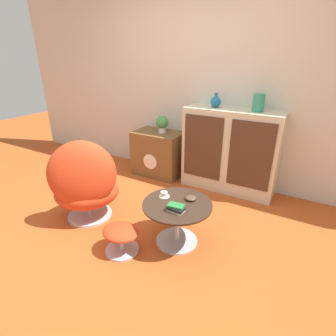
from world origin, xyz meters
TOP-DOWN VIEW (x-y plane):
  - ground_plane at (0.00, 0.00)m, footprint 12.00×12.00m
  - wall_back at (0.00, 1.72)m, footprint 6.40×0.06m
  - sideboard at (0.55, 1.49)m, footprint 1.18×0.39m
  - tv_console at (-0.49, 1.46)m, footprint 0.70×0.47m
  - egg_chair at (-0.52, 0.05)m, footprint 0.91×0.90m
  - ottoman at (0.11, -0.17)m, footprint 0.34×0.31m
  - coffee_table at (0.49, 0.19)m, footprint 0.64×0.64m
  - vase_leftmost at (0.31, 1.50)m, footprint 0.13×0.13m
  - vase_inner_left at (0.82, 1.50)m, footprint 0.13×0.13m
  - potted_plant at (-0.43, 1.46)m, footprint 0.18×0.18m
  - teacup at (0.32, 0.24)m, footprint 0.10×0.10m
  - book_stack at (0.53, 0.08)m, footprint 0.15×0.11m
  - bowl at (0.56, 0.32)m, footprint 0.10×0.10m

SIDE VIEW (x-z plane):
  - ground_plane at x=0.00m, z-range 0.00..0.00m
  - ottoman at x=0.11m, z-range 0.05..0.30m
  - coffee_table at x=0.49m, z-range 0.08..0.50m
  - tv_console at x=-0.49m, z-range 0.00..0.64m
  - egg_chair at x=-0.52m, z-range -0.03..0.89m
  - bowl at x=0.56m, z-range 0.42..0.46m
  - teacup at x=0.32m, z-range 0.42..0.47m
  - book_stack at x=0.53m, z-range 0.42..0.48m
  - sideboard at x=0.55m, z-range 0.00..1.06m
  - potted_plant at x=-0.43m, z-range 0.66..0.90m
  - vase_leftmost at x=0.31m, z-range 1.04..1.21m
  - vase_inner_left at x=0.82m, z-range 1.06..1.26m
  - wall_back at x=0.00m, z-range 0.00..2.60m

